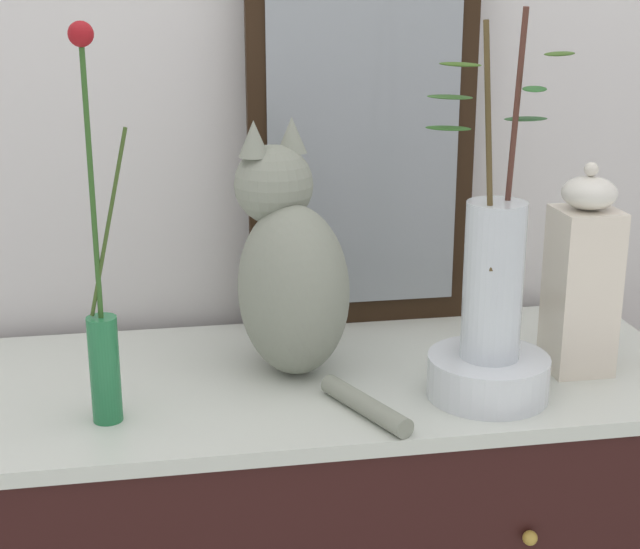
% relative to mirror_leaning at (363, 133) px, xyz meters
% --- Properties ---
extents(wall_back, '(4.40, 0.08, 2.60)m').
position_rel_mirror_leaning_xyz_m(wall_back, '(-0.13, 0.10, 0.09)').
color(wall_back, silver).
rests_on(wall_back, ground_plane).
extents(mirror_leaning, '(0.44, 0.03, 0.75)m').
position_rel_mirror_leaning_xyz_m(mirror_leaning, '(0.00, 0.00, 0.00)').
color(mirror_leaning, black).
rests_on(mirror_leaning, sideboard).
extents(cat_sitting, '(0.27, 0.43, 0.43)m').
position_rel_mirror_leaning_xyz_m(cat_sitting, '(-0.17, -0.23, -0.19)').
color(cat_sitting, gray).
rests_on(cat_sitting, sideboard).
extents(vase_slim_green, '(0.08, 0.05, 0.60)m').
position_rel_mirror_leaning_xyz_m(vase_slim_green, '(-0.48, -0.38, -0.22)').
color(vase_slim_green, '#247341').
rests_on(vase_slim_green, sideboard).
extents(bowl_porcelain, '(0.20, 0.20, 0.07)m').
position_rel_mirror_leaning_xyz_m(bowl_porcelain, '(0.13, -0.39, -0.34)').
color(bowl_porcelain, silver).
rests_on(bowl_porcelain, sideboard).
extents(vase_glass_clear, '(0.24, 0.11, 0.55)m').
position_rel_mirror_leaning_xyz_m(vase_glass_clear, '(0.13, -0.39, -0.16)').
color(vase_glass_clear, silver).
rests_on(vase_glass_clear, bowl_porcelain).
extents(jar_lidded_porcelain, '(0.10, 0.10, 0.37)m').
position_rel_mirror_leaning_xyz_m(jar_lidded_porcelain, '(0.32, -0.31, -0.21)').
color(jar_lidded_porcelain, silver).
rests_on(jar_lidded_porcelain, sideboard).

